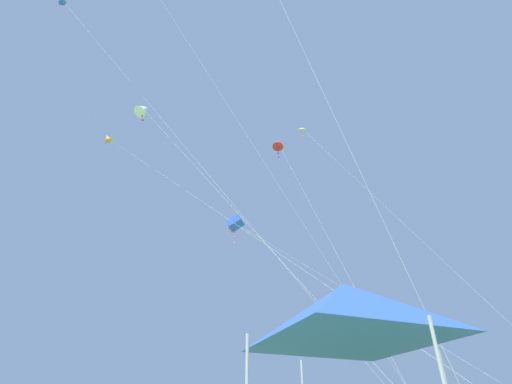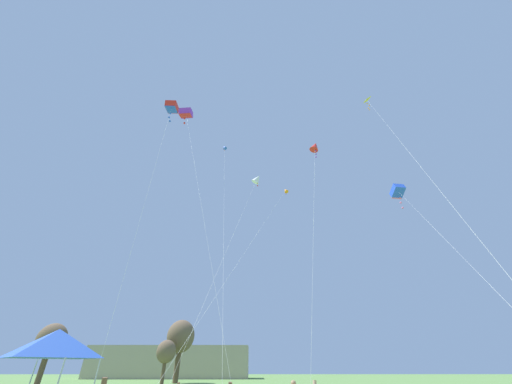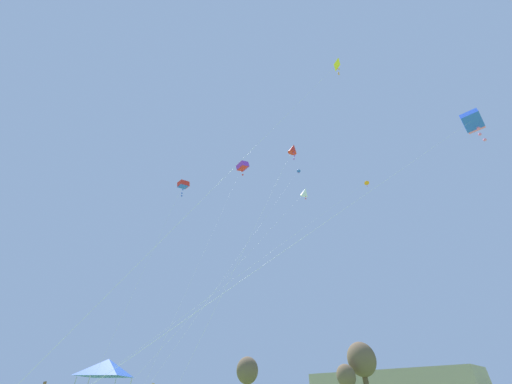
{
  "view_description": "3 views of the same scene",
  "coord_description": "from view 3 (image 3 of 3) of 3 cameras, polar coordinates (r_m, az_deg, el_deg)",
  "views": [
    {
      "loc": [
        -13.48,
        3.7,
        1.22
      ],
      "look_at": [
        5.62,
        12.13,
        14.19
      ],
      "focal_mm": 28.0,
      "sensor_mm": 36.0,
      "label": 1
    },
    {
      "loc": [
        1.12,
        -7.48,
        2.32
      ],
      "look_at": [
        1.35,
        13.94,
        15.45
      ],
      "focal_mm": 20.0,
      "sensor_mm": 36.0,
      "label": 2
    },
    {
      "loc": [
        16.32,
        -3.01,
        1.41
      ],
      "look_at": [
        1.09,
        11.47,
        16.68
      ],
      "focal_mm": 20.0,
      "sensor_mm": 36.0,
      "label": 3
    }
  ],
  "objects": [
    {
      "name": "tree_far_right",
      "position": [
        57.87,
        20.39,
        -28.96
      ],
      "size": [
        4.64,
        4.64,
        9.36
      ],
      "color": "brown",
      "rests_on": "ground"
    },
    {
      "name": "kite_yellow_delta_7",
      "position": [
        25.82,
        15.47,
        22.92
      ],
      "size": [
        5.16,
        13.49,
        23.87
      ],
      "color": "silver",
      "rests_on": "ground"
    },
    {
      "name": "tree_far_centre",
      "position": [
        55.64,
        -1.75,
        -32.16
      ],
      "size": [
        3.58,
        3.58,
        7.22
      ],
      "color": "brown",
      "rests_on": "ground"
    },
    {
      "name": "kite_blue_box_3",
      "position": [
        28.6,
        37.22,
        11.23
      ],
      "size": [
        10.51,
        22.62,
        19.81
      ],
      "color": "silver",
      "rests_on": "ground"
    },
    {
      "name": "kite_blue_diamond_1",
      "position": [
        43.42,
        8.39,
        4.22
      ],
      "size": [
        3.81,
        21.08,
        29.78
      ],
      "color": "silver",
      "rests_on": "ground"
    },
    {
      "name": "kite_white_diamond_2",
      "position": [
        32.04,
        9.71,
        -0.06
      ],
      "size": [
        4.32,
        15.98,
        20.69
      ],
      "color": "silver",
      "rests_on": "ground"
    },
    {
      "name": "tree_far_left",
      "position": [
        55.08,
        17.59,
        -31.73
      ],
      "size": [
        2.95,
        2.95,
        5.96
      ],
      "color": "brown",
      "rests_on": "ground"
    },
    {
      "name": "kite_red_box_0",
      "position": [
        29.2,
        -14.35,
        1.38
      ],
      "size": [
        1.55,
        4.71,
        19.03
      ],
      "color": "silver",
      "rests_on": "ground"
    },
    {
      "name": "kite_purple_box_4",
      "position": [
        40.31,
        -2.7,
        5.15
      ],
      "size": [
        8.59,
        13.53,
        28.59
      ],
      "color": "silver",
      "rests_on": "ground"
    },
    {
      "name": "festival_tent",
      "position": [
        24.28,
        -27.68,
        -28.67
      ],
      "size": [
        2.87,
        2.87,
        3.59
      ],
      "color": "#B7B7BC",
      "rests_on": "ground"
    },
    {
      "name": "kite_red_diamond_6",
      "position": [
        23.79,
        7.4,
        8.54
      ],
      "size": [
        3.98,
        7.2,
        18.56
      ],
      "color": "silver",
      "rests_on": "ground"
    },
    {
      "name": "kite_orange_diamond_5",
      "position": [
        37.61,
        21.04,
        1.79
      ],
      "size": [
        8.37,
        25.89,
        23.55
      ],
      "color": "silver",
      "rests_on": "ground"
    }
  ]
}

